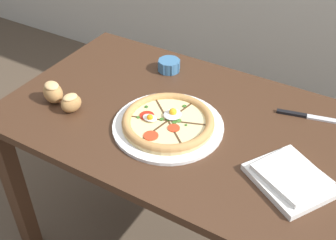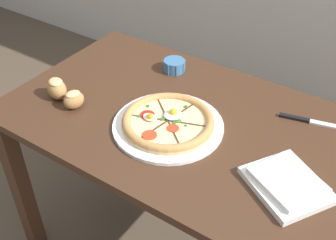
# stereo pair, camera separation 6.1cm
# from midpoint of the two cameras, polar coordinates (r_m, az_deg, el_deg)

# --- Properties ---
(dining_table) EXTENTS (1.19, 0.74, 0.75)m
(dining_table) POSITION_cam_midpoint_polar(r_m,az_deg,el_deg) (1.50, 0.21, -3.11)
(dining_table) COLOR #422819
(dining_table) RESTS_ON ground_plane
(pizza) EXTENTS (0.36, 0.36, 0.06)m
(pizza) POSITION_cam_midpoint_polar(r_m,az_deg,el_deg) (1.36, -1.31, -0.37)
(pizza) COLOR white
(pizza) RESTS_ON dining_table
(ramekin_bowl) EXTENTS (0.09, 0.09, 0.05)m
(ramekin_bowl) POSITION_cam_midpoint_polar(r_m,az_deg,el_deg) (1.65, -0.93, 7.44)
(ramekin_bowl) COLOR teal
(ramekin_bowl) RESTS_ON dining_table
(napkin_folded) EXTENTS (0.28, 0.27, 0.04)m
(napkin_folded) POSITION_cam_midpoint_polar(r_m,az_deg,el_deg) (1.22, 14.90, -7.66)
(napkin_folded) COLOR silver
(napkin_folded) RESTS_ON dining_table
(bread_piece_near) EXTENTS (0.07, 0.09, 0.07)m
(bread_piece_near) POSITION_cam_midpoint_polar(r_m,az_deg,el_deg) (1.47, -14.17, 2.28)
(bread_piece_near) COLOR #B27F47
(bread_piece_near) RESTS_ON dining_table
(bread_piece_mid) EXTENTS (0.10, 0.09, 0.08)m
(bread_piece_mid) POSITION_cam_midpoint_polar(r_m,az_deg,el_deg) (1.53, -16.46, 3.65)
(bread_piece_mid) COLOR #B27F47
(bread_piece_mid) RESTS_ON dining_table
(knife_main) EXTENTS (0.24, 0.07, 0.01)m
(knife_main) POSITION_cam_midpoint_polar(r_m,az_deg,el_deg) (1.48, 17.77, 0.37)
(knife_main) COLOR silver
(knife_main) RESTS_ON dining_table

